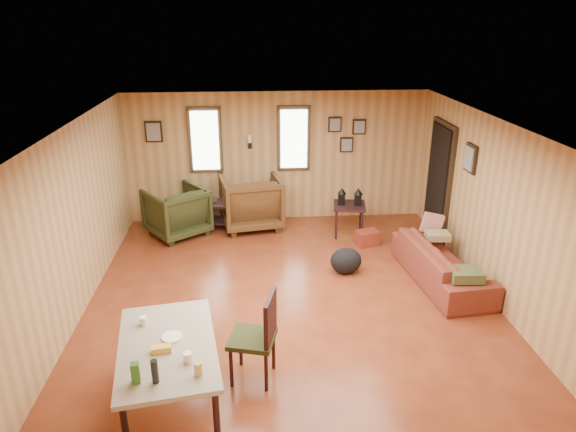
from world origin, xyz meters
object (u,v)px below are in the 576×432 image
recliner_brown (251,199)px  recliner_green (176,209)px  sofa (443,257)px  dining_table (167,351)px  end_table (221,211)px  side_table (349,203)px

recliner_brown → recliner_green: 1.34m
sofa → dining_table: (-3.57, -2.38, 0.31)m
sofa → end_table: size_ratio=3.15×
sofa → recliner_brown: size_ratio=1.85×
dining_table → end_table: bearing=77.6°
recliner_green → end_table: 0.80m
sofa → recliner_green: size_ratio=2.08×
end_table → side_table: side_table is taller
dining_table → side_table: bearing=49.8°
side_table → end_table: bearing=169.0°
recliner_green → sofa: bearing=117.0°
end_table → side_table: (2.26, -0.44, 0.24)m
sofa → recliner_green: bearing=57.4°
recliner_brown → end_table: (-0.54, -0.07, -0.18)m
side_table → dining_table: size_ratio=0.54×
recliner_green → side_table: recliner_green is taller
recliner_green → dining_table: (0.48, -4.42, 0.22)m
recliner_brown → side_table: recliner_brown is taller
recliner_brown → recliner_green: recliner_brown is taller
recliner_green → side_table: (3.02, -0.24, 0.12)m
end_table → dining_table: 4.65m
recliner_green → end_table: (0.76, 0.20, -0.12)m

